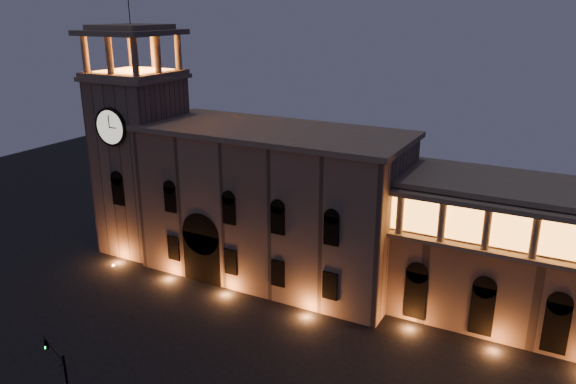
% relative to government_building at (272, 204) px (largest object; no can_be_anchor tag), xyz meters
% --- Properties ---
extents(ground, '(160.00, 160.00, 0.00)m').
position_rel_government_building_xyz_m(ground, '(2.08, -21.93, -8.77)').
color(ground, black).
rests_on(ground, ground).
extents(government_building, '(30.80, 12.80, 17.60)m').
position_rel_government_building_xyz_m(government_building, '(0.00, 0.00, 0.00)').
color(government_building, '#7F6653').
rests_on(government_building, ground).
extents(clock_tower, '(9.80, 9.80, 32.40)m').
position_rel_government_building_xyz_m(clock_tower, '(-18.42, -0.95, 3.73)').
color(clock_tower, '#7F6653').
rests_on(clock_tower, ground).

